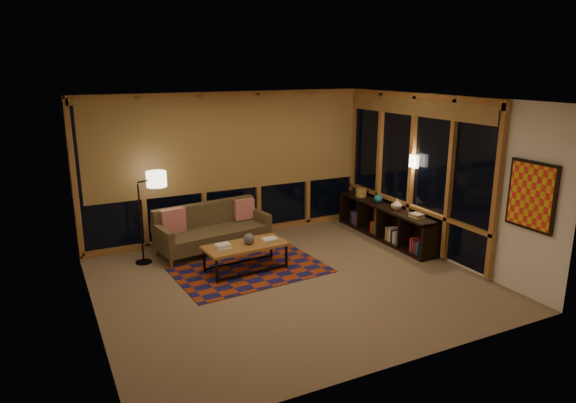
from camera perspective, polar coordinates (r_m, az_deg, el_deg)
name	(u,v)px	position (r m, az deg, el deg)	size (l,w,h in m)	color
floor	(290,282)	(7.81, 0.23, -8.91)	(5.50, 5.00, 0.01)	#866C50
ceiling	(290,99)	(7.15, 0.25, 11.29)	(5.50, 5.00, 0.01)	beige
walls	(290,195)	(7.36, 0.24, 0.74)	(5.51, 5.01, 2.70)	silver
window_wall_back	(231,166)	(9.55, -6.35, 3.94)	(5.30, 0.16, 2.60)	olive
window_wall_right	(410,171)	(9.31, 13.45, 3.34)	(0.16, 3.70, 2.60)	olive
wall_art	(531,196)	(7.65, 25.41, 0.58)	(0.06, 0.74, 0.94)	red
wall_sconce	(414,161)	(9.12, 13.83, 4.36)	(0.12, 0.18, 0.22)	white
sofa	(213,229)	(9.03, -8.32, -3.03)	(1.93, 0.78, 0.79)	brown
pillow_left	(173,220)	(8.91, -12.67, -2.06)	(0.42, 0.14, 0.42)	#BC090B
pillow_right	(244,210)	(9.43, -4.90, -0.95)	(0.37, 0.12, 0.37)	#BC090B
area_rug	(250,270)	(8.24, -4.24, -7.57)	(2.32, 1.55, 0.01)	maroon
coffee_table	(246,257)	(8.16, -4.73, -6.21)	(1.30, 0.60, 0.43)	olive
book_stack_a	(223,246)	(7.96, -7.29, -4.89)	(0.26, 0.21, 0.08)	white
book_stack_b	(269,239)	(8.23, -2.11, -4.22)	(0.21, 0.17, 0.04)	white
ceramic_pot	(249,239)	(8.07, -4.36, -4.13)	(0.18, 0.18, 0.18)	black
floor_lamp	(140,219)	(8.61, -16.08, -1.92)	(0.50, 0.32, 1.49)	black
bookshelf	(385,222)	(9.75, 10.73, -2.27)	(0.40, 2.54, 0.63)	black
basket	(361,193)	(10.24, 8.12, 0.99)	(0.21, 0.21, 0.16)	#B18C38
teal_bowl	(378,199)	(9.83, 9.98, 0.32)	(0.16, 0.16, 0.16)	#186968
vase	(397,204)	(9.39, 12.01, -0.31)	(0.20, 0.20, 0.21)	tan
shelf_book_stack	(417,216)	(9.01, 14.09, -1.53)	(0.18, 0.25, 0.07)	white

